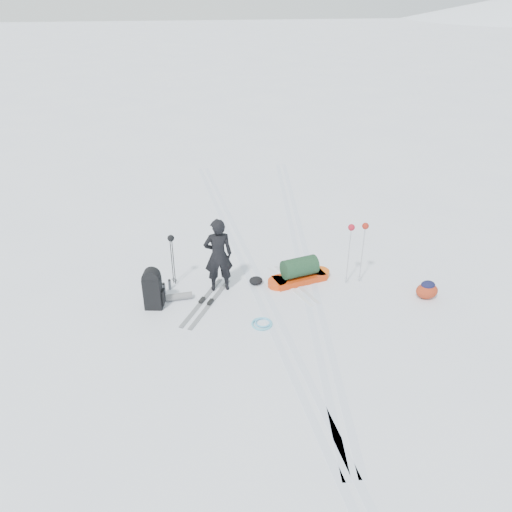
% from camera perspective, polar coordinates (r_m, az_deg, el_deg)
% --- Properties ---
extents(ground, '(200.00, 200.00, 0.00)m').
position_cam_1_polar(ground, '(11.21, 0.68, -4.46)').
color(ground, white).
rests_on(ground, ground).
extents(snow_hill_backdrop, '(359.50, 192.00, 162.45)m').
position_cam_1_polar(snow_hill_backdrop, '(135.98, 20.69, -7.11)').
color(snow_hill_backdrop, white).
rests_on(snow_hill_backdrop, ground).
extents(ski_tracks, '(3.38, 17.97, 0.01)m').
position_cam_1_polar(ski_tracks, '(12.04, 2.80, -1.93)').
color(ski_tracks, silver).
rests_on(ski_tracks, ground).
extents(skier, '(0.65, 0.44, 1.75)m').
position_cam_1_polar(skier, '(11.01, -4.34, 0.09)').
color(skier, black).
rests_on(skier, ground).
extents(pulk_sled, '(1.63, 0.81, 0.60)m').
position_cam_1_polar(pulk_sled, '(11.64, 4.97, -1.89)').
color(pulk_sled, red).
rests_on(pulk_sled, ground).
extents(expedition_rucksack, '(1.04, 0.48, 0.94)m').
position_cam_1_polar(expedition_rucksack, '(10.79, -11.36, -3.76)').
color(expedition_rucksack, black).
rests_on(expedition_rucksack, ground).
extents(ski_poles_black, '(0.15, 0.16, 1.25)m').
position_cam_1_polar(ski_poles_black, '(11.28, -9.66, 1.34)').
color(ski_poles_black, black).
rests_on(ski_poles_black, ground).
extents(ski_poles_silver, '(0.48, 0.17, 1.50)m').
position_cam_1_polar(ski_poles_silver, '(11.29, 11.55, 2.52)').
color(ski_poles_silver, silver).
rests_on(ski_poles_silver, ground).
extents(touring_skis_grey, '(1.26, 1.91, 0.07)m').
position_cam_1_polar(touring_skis_grey, '(10.99, -5.72, -5.27)').
color(touring_skis_grey, gray).
rests_on(touring_skis_grey, ground).
extents(touring_skis_white, '(0.87, 1.89, 0.07)m').
position_cam_1_polar(touring_skis_white, '(11.57, 4.21, -3.30)').
color(touring_skis_white, silver).
rests_on(touring_skis_white, ground).
extents(rope_coil, '(0.55, 0.55, 0.05)m').
position_cam_1_polar(rope_coil, '(10.28, 0.72, -7.69)').
color(rope_coil, '#56B7D2').
rests_on(rope_coil, ground).
extents(small_daypack, '(0.61, 0.56, 0.42)m').
position_cam_1_polar(small_daypack, '(11.63, 18.97, -3.67)').
color(small_daypack, maroon).
rests_on(small_daypack, ground).
extents(thermos_pair, '(0.20, 0.24, 0.27)m').
position_cam_1_polar(thermos_pair, '(11.44, -10.16, -3.46)').
color(thermos_pair, '#55565C').
rests_on(thermos_pair, ground).
extents(stuff_sack, '(0.37, 0.32, 0.20)m').
position_cam_1_polar(stuff_sack, '(11.54, -0.02, -2.83)').
color(stuff_sack, black).
rests_on(stuff_sack, ground).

